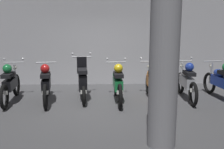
{
  "coord_description": "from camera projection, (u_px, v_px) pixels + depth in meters",
  "views": [
    {
      "loc": [
        0.12,
        -6.91,
        2.25
      ],
      "look_at": [
        0.33,
        0.5,
        0.75
      ],
      "focal_mm": 44.22,
      "sensor_mm": 36.0,
      "label": 1
    }
  ],
  "objects": [
    {
      "name": "ground_plane",
      "position": [
        100.0,
        106.0,
        7.22
      ],
      "size": [
        80.0,
        80.0,
        0.0
      ],
      "primitive_type": "plane",
      "color": "#4C4C4F"
    },
    {
      "name": "back_wall",
      "position": [
        101.0,
        40.0,
        9.52
      ],
      "size": [
        16.0,
        0.3,
        3.08
      ],
      "primitive_type": "cube",
      "color": "#ADADB2",
      "rests_on": "ground"
    },
    {
      "name": "motorbike_slot_1",
      "position": [
        10.0,
        83.0,
        7.52
      ],
      "size": [
        0.59,
        1.95,
        1.15
      ],
      "color": "black",
      "rests_on": "ground"
    },
    {
      "name": "motorbike_slot_2",
      "position": [
        46.0,
        83.0,
        7.53
      ],
      "size": [
        0.56,
        1.94,
        1.08
      ],
      "color": "black",
      "rests_on": "ground"
    },
    {
      "name": "motorbike_slot_3",
      "position": [
        83.0,
        81.0,
        7.78
      ],
      "size": [
        0.59,
        1.68,
        1.29
      ],
      "color": "black",
      "rests_on": "ground"
    },
    {
      "name": "motorbike_slot_4",
      "position": [
        118.0,
        83.0,
        7.57
      ],
      "size": [
        0.59,
        1.95,
        1.15
      ],
      "color": "black",
      "rests_on": "ground"
    },
    {
      "name": "motorbike_slot_5",
      "position": [
        153.0,
        82.0,
        7.7
      ],
      "size": [
        0.59,
        1.95,
        1.15
      ],
      "color": "black",
      "rests_on": "ground"
    },
    {
      "name": "motorbike_slot_6",
      "position": [
        187.0,
        81.0,
        7.78
      ],
      "size": [
        0.59,
        1.95,
        1.15
      ],
      "color": "black",
      "rests_on": "ground"
    },
    {
      "name": "motorbike_slot_7",
      "position": [
        221.0,
        81.0,
        7.77
      ],
      "size": [
        0.56,
        1.94,
        1.08
      ],
      "color": "black",
      "rests_on": "ground"
    },
    {
      "name": "support_pillar",
      "position": [
        164.0,
        61.0,
        4.72
      ],
      "size": [
        0.51,
        0.51,
        3.08
      ],
      "primitive_type": "cylinder",
      "color": "gray",
      "rests_on": "ground"
    }
  ]
}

